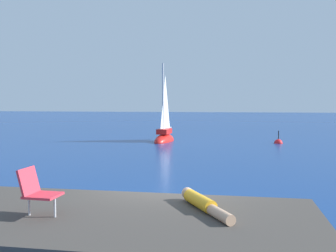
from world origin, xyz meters
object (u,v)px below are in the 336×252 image
marker_buoy (278,143)px  sailboat_near (164,137)px  person_sunbather (203,203)px  beach_chair (37,190)px

marker_buoy → sailboat_near: bearing=179.1°
person_sunbather → beach_chair: (-2.71, -0.74, 0.33)m
marker_buoy → person_sunbather: bearing=-101.5°
sailboat_near → beach_chair: 20.85m
person_sunbather → marker_buoy: person_sunbather is taller
sailboat_near → person_sunbather: bearing=19.4°
beach_chair → marker_buoy: 21.80m
sailboat_near → beach_chair: size_ratio=7.42×
person_sunbather → marker_buoy: 20.38m
sailboat_near → person_sunbather: sailboat_near is taller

